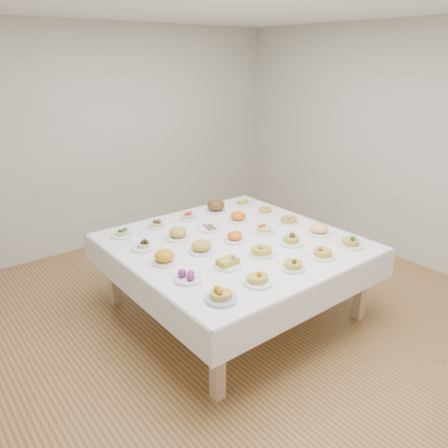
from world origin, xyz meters
TOP-DOWN VIEW (x-y plane):
  - room_envelope at (0.00, 0.00)m, footprint 5.02×5.02m
  - display_table at (0.05, 0.08)m, footprint 2.11×2.11m
  - dish_0 at (-0.71, -0.70)m, footprint 0.26×0.25m
  - dish_1 at (-0.33, -0.68)m, footprint 0.23×0.23m
  - dish_2 at (0.06, -0.68)m, footprint 0.20×0.20m
  - dish_3 at (0.43, -0.68)m, footprint 0.22×0.22m
  - dish_4 at (0.82, -0.68)m, footprint 0.24×0.23m
  - dish_5 at (-0.72, -0.30)m, footprint 0.22×0.22m
  - dish_6 at (-0.33, -0.31)m, footprint 0.22×0.22m
  - dish_7 at (0.05, -0.31)m, footprint 0.22×0.22m
  - dish_8 at (0.43, -0.30)m, footprint 0.24×0.24m
  - dish_9 at (0.82, -0.31)m, footprint 0.23×0.23m
  - dish_10 at (-0.71, 0.08)m, footprint 0.24×0.24m
  - dish_11 at (-0.33, 0.07)m, footprint 0.25×0.25m
  - dish_12 at (0.06, 0.07)m, footprint 0.22×0.22m
  - dish_13 at (0.44, 0.07)m, footprint 0.22×0.22m
  - dish_14 at (0.81, 0.08)m, footprint 0.20×0.20m
  - dish_15 at (-0.71, 0.45)m, footprint 0.22×0.22m
  - dish_16 at (-0.33, 0.46)m, footprint 0.23×0.23m
  - dish_17 at (0.05, 0.45)m, footprint 0.24×0.24m
  - dish_18 at (0.43, 0.46)m, footprint 0.24×0.24m
  - dish_19 at (0.82, 0.45)m, footprint 0.20×0.20m
  - dish_20 at (-0.72, 0.85)m, footprint 0.22×0.22m
  - dish_21 at (-0.34, 0.84)m, footprint 0.20×0.20m
  - dish_22 at (0.06, 0.84)m, footprint 0.20×0.20m
  - dish_23 at (0.43, 0.85)m, footprint 0.26×0.26m
  - dish_24 at (0.82, 0.83)m, footprint 0.22×0.22m

SIDE VIEW (x-z plane):
  - display_table at x=0.05m, z-range 0.31..1.06m
  - dish_17 at x=0.05m, z-range 0.75..0.80m
  - dish_24 at x=0.82m, z-range 0.74..0.83m
  - dish_15 at x=-0.71m, z-range 0.74..0.85m
  - dish_20 at x=-0.72m, z-range 0.74..0.85m
  - dish_6 at x=-0.33m, z-range 0.74..0.85m
  - dish_2 at x=0.06m, z-range 0.74..0.85m
  - dish_5 at x=-0.72m, z-range 0.75..0.85m
  - dish_19 at x=0.82m, z-range 0.74..0.85m
  - dish_22 at x=0.06m, z-range 0.74..0.85m
  - dish_13 at x=0.44m, z-range 0.74..0.86m
  - dish_3 at x=0.43m, z-range 0.74..0.86m
  - dish_21 at x=-0.34m, z-range 0.75..0.86m
  - dish_12 at x=0.06m, z-range 0.75..0.87m
  - dish_1 at x=-0.33m, z-range 0.74..0.87m
  - dish_14 at x=0.81m, z-range 0.75..0.87m
  - dish_8 at x=0.43m, z-range 0.74..0.88m
  - dish_7 at x=0.05m, z-range 0.75..0.88m
  - dish_16 at x=-0.33m, z-range 0.75..0.88m
  - dish_18 at x=0.43m, z-range 0.75..0.88m
  - dish_10 at x=-0.71m, z-range 0.75..0.88m
  - dish_11 at x=-0.33m, z-range 0.75..0.89m
  - dish_9 at x=0.82m, z-range 0.75..0.89m
  - dish_4 at x=0.82m, z-range 0.75..0.89m
  - dish_23 at x=0.43m, z-range 0.75..0.90m
  - dish_0 at x=-0.71m, z-range 0.75..0.90m
  - room_envelope at x=0.00m, z-range 0.43..3.24m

